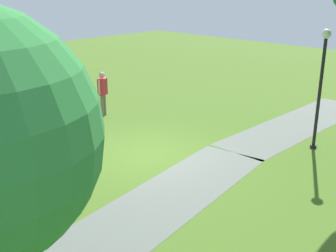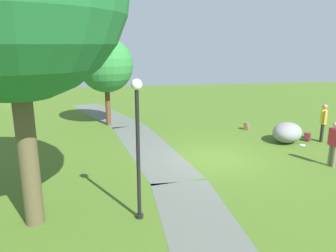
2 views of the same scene
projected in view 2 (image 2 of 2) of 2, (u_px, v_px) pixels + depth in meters
The scene contains 11 objects.
ground_plane at pixel (213, 159), 13.08m from camera, with size 48.00×48.00×0.00m, color #43641F.
footpath_segment_mid at pixel (148, 147), 14.54m from camera, with size 8.21×3.16×0.01m.
footpath_segment_far at pixel (104, 114), 21.51m from camera, with size 8.15×4.80×0.01m.
young_tree_near_path at pixel (106, 65), 17.76m from camera, with size 3.00×3.00×4.87m.
lamp_post at pixel (138, 136), 8.08m from camera, with size 0.28×0.28×3.69m.
lawn_boulder at pixel (287, 132), 15.19m from camera, with size 2.11×2.11×0.94m.
woman_with_handbag at pixel (323, 120), 15.13m from camera, with size 0.47×0.38×1.80m.
man_near_boulder at pixel (334, 141), 12.03m from camera, with size 0.49×0.35×1.72m.
backpack_by_boulder at pixel (307, 137), 15.44m from camera, with size 0.35×0.35×0.40m.
spare_backpack_on_lawn at pixel (247, 126), 17.48m from camera, with size 0.35×0.35×0.40m.
frisbee_on_grass at pixel (303, 145), 14.81m from camera, with size 0.25×0.25×0.02m.
Camera 2 is at (-11.86, 3.92, 4.49)m, focal length 34.67 mm.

